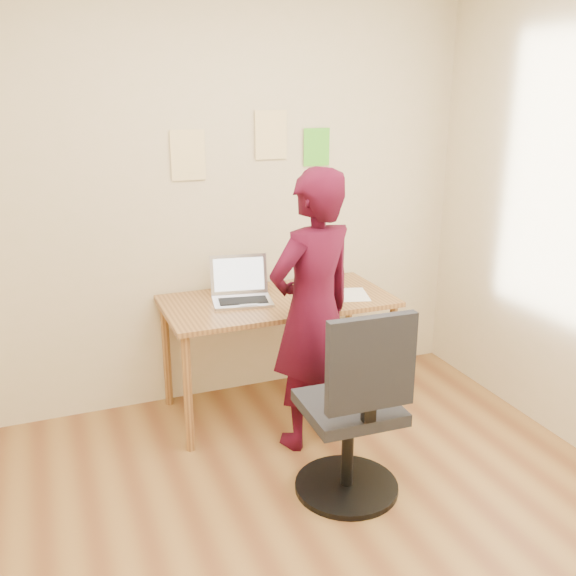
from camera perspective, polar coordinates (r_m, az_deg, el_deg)
name	(u,v)px	position (r m, az deg, el deg)	size (l,w,h in m)	color
room	(325,265)	(2.43, 3.28, 2.02)	(3.58, 3.58, 2.78)	brown
desk	(278,312)	(3.98, -0.93, -2.15)	(1.40, 0.70, 0.74)	olive
laptop	(241,292)	(3.92, -4.19, -0.33)	(0.40, 0.37, 0.26)	#B4B4BB
paper_sheet	(352,295)	(4.05, 5.71, -0.59)	(0.19, 0.27, 0.00)	white
phone	(333,303)	(3.87, 4.06, -1.33)	(0.07, 0.13, 0.01)	black
wall_note_left	(188,155)	(3.98, -8.88, 11.59)	(0.21, 0.00, 0.30)	#FDE197
wall_note_mid	(271,135)	(4.12, -1.51, 13.45)	(0.21, 0.00, 0.30)	#FDE197
wall_note_right	(317,147)	(4.25, 2.56, 12.40)	(0.18, 0.00, 0.24)	#54CF2E
office_chair	(354,419)	(3.22, 5.93, -11.54)	(0.53, 0.53, 1.03)	black
person	(313,312)	(3.56, 2.21, -2.11)	(0.58, 0.38, 1.60)	#3C0818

